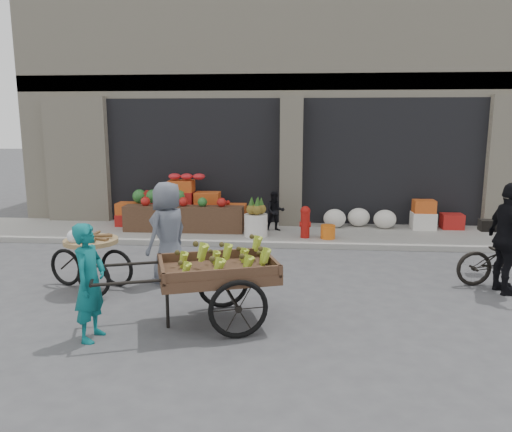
# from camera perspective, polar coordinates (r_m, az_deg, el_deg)

# --- Properties ---
(ground) EXTENTS (80.00, 80.00, 0.00)m
(ground) POSITION_cam_1_polar(r_m,az_deg,el_deg) (7.77, 3.24, -9.28)
(ground) COLOR #424244
(ground) RESTS_ON ground
(sidewalk) EXTENTS (18.00, 2.20, 0.12)m
(sidewalk) POSITION_cam_1_polar(r_m,az_deg,el_deg) (11.69, 3.87, -2.11)
(sidewalk) COLOR gray
(sidewalk) RESTS_ON ground
(building) EXTENTS (14.00, 6.45, 7.00)m
(building) POSITION_cam_1_polar(r_m,az_deg,el_deg) (15.34, 4.33, 13.40)
(building) COLOR beige
(building) RESTS_ON ground
(fruit_display) EXTENTS (3.10, 1.12, 1.24)m
(fruit_display) POSITION_cam_1_polar(r_m,az_deg,el_deg) (12.14, -7.87, 1.25)
(fruit_display) COLOR #AA1B17
(fruit_display) RESTS_ON sidewalk
(pineapple_bin) EXTENTS (0.52, 0.52, 0.50)m
(pineapple_bin) POSITION_cam_1_polar(r_m,az_deg,el_deg) (11.17, -0.02, -1.06)
(pineapple_bin) COLOR silver
(pineapple_bin) RESTS_ON sidewalk
(fire_hydrant) EXTENTS (0.22, 0.22, 0.71)m
(fire_hydrant) POSITION_cam_1_polar(r_m,az_deg,el_deg) (11.06, 5.65, -0.53)
(fire_hydrant) COLOR #A5140F
(fire_hydrant) RESTS_ON sidewalk
(orange_bucket) EXTENTS (0.32, 0.32, 0.30)m
(orange_bucket) POSITION_cam_1_polar(r_m,az_deg,el_deg) (11.07, 8.22, -1.80)
(orange_bucket) COLOR orange
(orange_bucket) RESTS_ON sidewalk
(right_bay_goods) EXTENTS (3.35, 0.60, 0.70)m
(right_bay_goods) POSITION_cam_1_polar(r_m,az_deg,el_deg) (12.44, 16.07, -0.08)
(right_bay_goods) COLOR silver
(right_bay_goods) RESTS_ON sidewalk
(seated_person) EXTENTS (0.51, 0.43, 0.93)m
(seated_person) POSITION_cam_1_polar(r_m,az_deg,el_deg) (11.69, 2.19, 0.54)
(seated_person) COLOR black
(seated_person) RESTS_ON sidewalk
(banana_cart) EXTENTS (2.75, 1.76, 1.07)m
(banana_cart) POSITION_cam_1_polar(r_m,az_deg,el_deg) (6.59, -4.91, -5.84)
(banana_cart) COLOR brown
(banana_cart) RESTS_ON ground
(vendor_woman) EXTENTS (0.40, 0.57, 1.47)m
(vendor_woman) POSITION_cam_1_polar(r_m,az_deg,el_deg) (6.46, -18.46, -7.17)
(vendor_woman) COLOR #0D6669
(vendor_woman) RESTS_ON ground
(tricycle_cart) EXTENTS (1.46, 1.05, 0.95)m
(tricycle_cart) POSITION_cam_1_polar(r_m,az_deg,el_deg) (8.36, -18.28, -4.30)
(tricycle_cart) COLOR #9E7F51
(tricycle_cart) RESTS_ON ground
(vendor_grey) EXTENTS (0.86, 0.98, 1.70)m
(vendor_grey) POSITION_cam_1_polar(r_m,az_deg,el_deg) (8.38, -10.04, -1.88)
(vendor_grey) COLOR slate
(vendor_grey) RESTS_ON ground
(bicycle) EXTENTS (1.78, 0.81, 0.90)m
(bicycle) POSITION_cam_1_polar(r_m,az_deg,el_deg) (9.17, 26.89, -4.36)
(bicycle) COLOR black
(bicycle) RESTS_ON ground
(cyclist) EXTENTS (0.55, 1.07, 1.75)m
(cyclist) POSITION_cam_1_polar(r_m,az_deg,el_deg) (8.64, 26.87, -2.32)
(cyclist) COLOR black
(cyclist) RESTS_ON ground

